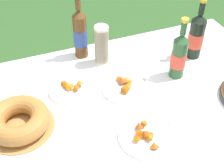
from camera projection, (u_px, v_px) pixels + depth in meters
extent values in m
cube|color=brown|center=(136.00, 116.00, 1.39)|extent=(1.58, 1.15, 0.03)
cylinder|color=brown|center=(198.00, 75.00, 2.19)|extent=(0.06, 0.06, 0.72)
cube|color=white|center=(136.00, 112.00, 1.37)|extent=(1.59, 1.16, 0.00)
cube|color=white|center=(95.00, 52.00, 1.81)|extent=(1.59, 0.00, 0.10)
cylinder|color=#B78447|center=(20.00, 127.00, 1.31)|extent=(0.29, 0.29, 0.01)
torus|color=#AD7033|center=(18.00, 120.00, 1.28)|extent=(0.26, 0.26, 0.08)
cylinder|color=beige|center=(102.00, 55.00, 1.62)|extent=(0.07, 0.07, 0.09)
cylinder|color=beige|center=(102.00, 53.00, 1.61)|extent=(0.07, 0.07, 0.09)
cylinder|color=beige|center=(102.00, 50.00, 1.60)|extent=(0.07, 0.07, 0.09)
cylinder|color=beige|center=(102.00, 48.00, 1.59)|extent=(0.07, 0.07, 0.09)
cylinder|color=beige|center=(102.00, 46.00, 1.58)|extent=(0.07, 0.07, 0.09)
cylinder|color=beige|center=(102.00, 44.00, 1.57)|extent=(0.07, 0.07, 0.09)
cylinder|color=beige|center=(102.00, 42.00, 1.57)|extent=(0.07, 0.07, 0.09)
cylinder|color=beige|center=(102.00, 40.00, 1.56)|extent=(0.07, 0.07, 0.09)
cylinder|color=beige|center=(101.00, 38.00, 1.55)|extent=(0.07, 0.07, 0.09)
cylinder|color=beige|center=(101.00, 35.00, 1.54)|extent=(0.07, 0.07, 0.09)
torus|color=beige|center=(101.00, 27.00, 1.51)|extent=(0.07, 0.07, 0.01)
cylinder|color=#2D562D|center=(178.00, 59.00, 1.50)|extent=(0.07, 0.07, 0.20)
cylinder|color=#E54C38|center=(178.00, 59.00, 1.50)|extent=(0.07, 0.07, 0.08)
cone|color=#2D562D|center=(182.00, 38.00, 1.42)|extent=(0.07, 0.07, 0.04)
cylinder|color=#2D562D|center=(184.00, 28.00, 1.39)|extent=(0.03, 0.03, 0.06)
cylinder|color=gold|center=(185.00, 20.00, 1.36)|extent=(0.03, 0.03, 0.02)
cylinder|color=brown|center=(80.00, 37.00, 1.62)|extent=(0.07, 0.07, 0.24)
cylinder|color=#334C93|center=(81.00, 37.00, 1.62)|extent=(0.07, 0.07, 0.09)
cone|color=brown|center=(79.00, 13.00, 1.53)|extent=(0.07, 0.07, 0.04)
cylinder|color=brown|center=(78.00, 3.00, 1.49)|extent=(0.03, 0.03, 0.06)
cylinder|color=black|center=(196.00, 39.00, 1.62)|extent=(0.08, 0.08, 0.21)
cylinder|color=#E54C38|center=(195.00, 40.00, 1.62)|extent=(0.08, 0.08, 0.08)
cone|color=black|center=(200.00, 17.00, 1.54)|extent=(0.08, 0.08, 0.04)
cylinder|color=black|center=(202.00, 8.00, 1.51)|extent=(0.03, 0.03, 0.06)
cylinder|color=gold|center=(204.00, 0.00, 1.48)|extent=(0.03, 0.03, 0.02)
cylinder|color=white|center=(147.00, 136.00, 1.26)|extent=(0.24, 0.24, 0.01)
torus|color=white|center=(147.00, 135.00, 1.26)|extent=(0.24, 0.24, 0.01)
cone|color=#A7511B|center=(148.00, 135.00, 1.24)|extent=(0.06, 0.06, 0.05)
cone|color=#BA5E12|center=(141.00, 133.00, 1.24)|extent=(0.04, 0.05, 0.04)
cone|color=#AF5015|center=(154.00, 145.00, 1.21)|extent=(0.05, 0.05, 0.04)
cone|color=#BC7215|center=(149.00, 138.00, 1.22)|extent=(0.04, 0.04, 0.03)
cone|color=#B46B15|center=(137.00, 137.00, 1.22)|extent=(0.03, 0.03, 0.02)
cone|color=#B7490C|center=(145.00, 132.00, 1.24)|extent=(0.04, 0.04, 0.04)
cone|color=#B25F16|center=(143.00, 123.00, 1.28)|extent=(0.04, 0.03, 0.03)
cone|color=#A94613|center=(139.00, 125.00, 1.27)|extent=(0.03, 0.04, 0.03)
cylinder|color=white|center=(69.00, 90.00, 1.47)|extent=(0.20, 0.20, 0.01)
torus|color=white|center=(69.00, 89.00, 1.47)|extent=(0.20, 0.20, 0.01)
cone|color=#D05E10|center=(77.00, 86.00, 1.45)|extent=(0.04, 0.04, 0.03)
cone|color=#C86C14|center=(79.00, 82.00, 1.47)|extent=(0.04, 0.05, 0.03)
cone|color=#BD530B|center=(75.00, 87.00, 1.45)|extent=(0.04, 0.04, 0.03)
cone|color=#C16611|center=(70.00, 87.00, 1.46)|extent=(0.04, 0.04, 0.04)
cone|color=orange|center=(68.00, 86.00, 1.47)|extent=(0.05, 0.05, 0.03)
cone|color=#B5550B|center=(66.00, 84.00, 1.47)|extent=(0.05, 0.05, 0.04)
cone|color=#C26A12|center=(72.00, 85.00, 1.48)|extent=(0.04, 0.05, 0.04)
cone|color=#A64709|center=(62.00, 82.00, 1.49)|extent=(0.05, 0.05, 0.04)
cylinder|color=white|center=(126.00, 88.00, 1.49)|extent=(0.24, 0.24, 0.01)
torus|color=white|center=(126.00, 87.00, 1.48)|extent=(0.23, 0.23, 0.01)
cone|color=#B55B0A|center=(127.00, 86.00, 1.47)|extent=(0.04, 0.04, 0.04)
cone|color=orange|center=(128.00, 80.00, 1.50)|extent=(0.05, 0.05, 0.03)
cone|color=#B5721F|center=(130.00, 82.00, 1.49)|extent=(0.04, 0.03, 0.03)
cone|color=#CE6214|center=(120.00, 78.00, 1.51)|extent=(0.04, 0.04, 0.03)
cone|color=#BD6C20|center=(127.00, 87.00, 1.47)|extent=(0.04, 0.04, 0.04)
cone|color=orange|center=(125.00, 79.00, 1.49)|extent=(0.04, 0.04, 0.04)
cone|color=#B2530E|center=(125.00, 90.00, 1.43)|extent=(0.05, 0.05, 0.05)
cone|color=#AD511E|center=(122.00, 79.00, 1.48)|extent=(0.05, 0.05, 0.03)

